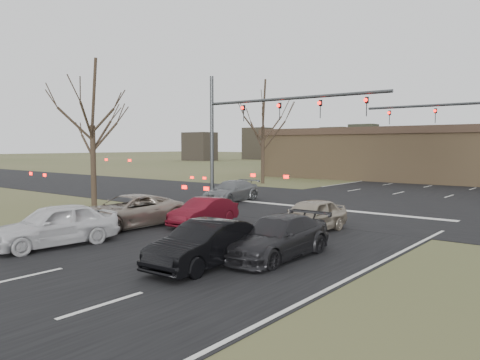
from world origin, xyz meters
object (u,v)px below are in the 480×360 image
object	(u,v)px
car_silver_ahead	(310,216)
car_white_sedan	(54,225)
mast_arm_near	(252,120)
car_charcoal_sedan	(277,237)
car_red_ahead	(204,212)
car_black_hatch	(205,244)
car_silver_suv	(128,211)
car_grey_ahead	(231,191)
building	(474,154)

from	to	relation	value
car_silver_ahead	car_white_sedan	bearing A→B (deg)	-124.81
mast_arm_near	car_white_sedan	xyz separation A→B (m)	(2.23, -14.37, -4.33)
mast_arm_near	car_charcoal_sedan	size ratio (longest dim) A/B	2.71
car_red_ahead	car_silver_ahead	distance (m)	4.73
mast_arm_near	car_charcoal_sedan	world-z (taller)	mast_arm_near
car_white_sedan	car_black_hatch	xyz separation A→B (m)	(6.00, 1.25, -0.08)
car_black_hatch	car_silver_suv	bearing A→B (deg)	155.35
mast_arm_near	car_grey_ahead	world-z (taller)	mast_arm_near
car_silver_suv	car_white_sedan	size ratio (longest dim) A/B	1.14
car_black_hatch	car_silver_ahead	world-z (taller)	car_silver_ahead
building	mast_arm_near	bearing A→B (deg)	-106.13
car_white_sedan	car_red_ahead	distance (m)	6.46
car_silver_suv	car_silver_ahead	xyz separation A→B (m)	(6.68, 3.87, -0.02)
car_charcoal_sedan	car_grey_ahead	size ratio (longest dim) A/B	1.00
building	car_grey_ahead	world-z (taller)	building
car_white_sedan	car_grey_ahead	world-z (taller)	car_white_sedan
car_grey_ahead	car_white_sedan	bearing A→B (deg)	-81.13
mast_arm_near	car_silver_ahead	world-z (taller)	mast_arm_near
building	car_silver_suv	distance (m)	35.96
mast_arm_near	car_grey_ahead	xyz separation A→B (m)	(-1.22, -0.50, -4.42)
building	car_silver_ahead	world-z (taller)	building
mast_arm_near	car_charcoal_sedan	xyz separation A→B (m)	(9.23, -10.92, -4.42)
car_red_ahead	car_silver_suv	bearing A→B (deg)	-138.03
building	car_red_ahead	world-z (taller)	building
car_black_hatch	car_silver_ahead	xyz separation A→B (m)	(-0.32, 6.58, 0.01)
building	car_black_hatch	size ratio (longest dim) A/B	10.53
building	car_silver_ahead	distance (m)	31.61
building	car_charcoal_sedan	world-z (taller)	building
mast_arm_near	car_silver_ahead	size ratio (longest dim) A/B	3.05
mast_arm_near	car_silver_ahead	xyz separation A→B (m)	(7.91, -6.54, -4.40)
car_charcoal_sedan	car_white_sedan	bearing A→B (deg)	-153.90
car_charcoal_sedan	car_silver_ahead	size ratio (longest dim) A/B	1.12
car_silver_suv	car_charcoal_sedan	size ratio (longest dim) A/B	1.12
car_charcoal_sedan	car_silver_ahead	distance (m)	4.57
car_black_hatch	car_red_ahead	distance (m)	7.01
car_white_sedan	car_silver_ahead	size ratio (longest dim) A/B	1.10
car_charcoal_sedan	car_red_ahead	xyz separation A→B (m)	(-5.81, 2.90, -0.05)
mast_arm_near	car_silver_suv	size ratio (longest dim) A/B	2.42
building	mast_arm_near	distance (m)	26.14
car_red_ahead	car_grey_ahead	bearing A→B (deg)	116.20
car_black_hatch	car_red_ahead	xyz separation A→B (m)	(-4.81, 5.10, -0.06)
car_silver_ahead	car_red_ahead	bearing A→B (deg)	-160.62
mast_arm_near	car_charcoal_sedan	distance (m)	14.96
car_white_sedan	car_grey_ahead	bearing A→B (deg)	110.40
car_black_hatch	car_charcoal_sedan	world-z (taller)	car_black_hatch
car_silver_suv	car_silver_ahead	size ratio (longest dim) A/B	1.26
car_silver_suv	car_red_ahead	xyz separation A→B (m)	(2.19, 2.39, -0.09)
car_silver_suv	car_charcoal_sedan	xyz separation A→B (m)	(8.00, -0.51, -0.05)
building	car_silver_suv	world-z (taller)	building
car_grey_ahead	car_silver_ahead	world-z (taller)	car_silver_ahead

